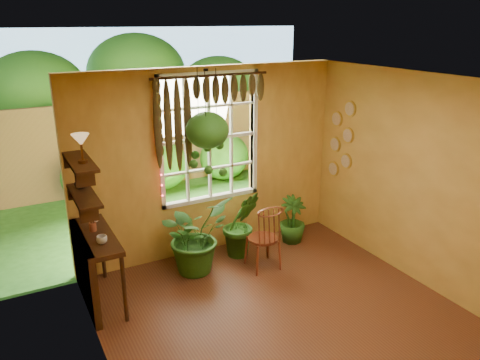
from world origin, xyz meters
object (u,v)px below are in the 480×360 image
object	(u,v)px
counter_ledge	(89,263)
windsor_chair	(264,247)
potted_plant_mid	(241,224)
potted_plant_left	(195,235)
hanging_basket	(207,134)

from	to	relation	value
counter_ledge	windsor_chair	xyz separation A→B (m)	(2.28, -0.24, -0.23)
counter_ledge	potted_plant_mid	world-z (taller)	potted_plant_mid
counter_ledge	windsor_chair	bearing A→B (deg)	-6.09
potted_plant_left	potted_plant_mid	xyz separation A→B (m)	(0.76, 0.09, -0.03)
counter_ledge	potted_plant_left	size ratio (longest dim) A/B	1.13
counter_ledge	potted_plant_mid	size ratio (longest dim) A/B	1.21
hanging_basket	potted_plant_mid	bearing A→B (deg)	-17.46
windsor_chair	potted_plant_left	world-z (taller)	windsor_chair
windsor_chair	potted_plant_mid	size ratio (longest dim) A/B	1.12
potted_plant_mid	hanging_basket	distance (m)	1.42
potted_plant_left	potted_plant_mid	world-z (taller)	potted_plant_left
hanging_basket	counter_ledge	bearing A→B (deg)	-167.84
windsor_chair	potted_plant_mid	bearing A→B (deg)	104.29
potted_plant_left	potted_plant_mid	distance (m)	0.77
windsor_chair	counter_ledge	bearing A→B (deg)	177.02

